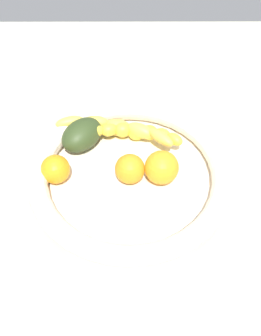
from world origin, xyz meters
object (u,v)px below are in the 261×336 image
Objects in this scene: avocado_dark at (82,135)px; banana_draped_left at (136,132)px; fruit_bowl at (130,175)px; banana_draped_right at (117,128)px; orange_mid_left at (131,171)px; orange_mid_right at (56,169)px; orange_front at (162,168)px.

banana_draped_left is at bearing -174.72° from avocado_dark.
fruit_bowl is 1.91× the size of banana_draped_left.
fruit_bowl is at bearing 103.45° from banana_draped_right.
orange_mid_left reaches higher than orange_mid_right.
orange_front is at bearing 127.18° from banana_draped_right.
banana_draped_left is at bearing -95.95° from orange_mid_left.
orange_mid_left is at bearing 177.79° from orange_mid_right.
banana_draped_left is at bearing -65.15° from orange_front.
fruit_bowl is 5.92× the size of orange_front.
avocado_dark reaches higher than fruit_bowl.
avocado_dark is (15.12, -8.83, -0.38)cm from orange_front.
orange_mid_right reaches higher than banana_draped_left.
fruit_bowl is 9.88cm from banana_draped_left.
orange_front is 19.21cm from orange_mid_right.
fruit_bowl is 4.04× the size of avocado_dark.
orange_front is 1.17× the size of orange_mid_right.
orange_front reaches higher than banana_draped_left.
fruit_bowl is at bearing 179.50° from orange_mid_right.
avocado_dark is (-4.08, -8.61, 0.06)cm from orange_mid_right.
banana_draped_left is 10.63cm from avocado_dark.
orange_mid_left reaches higher than banana_draped_right.
banana_draped_left is 3.97cm from banana_draped_right.
orange_mid_right is (13.47, -0.12, 1.72)cm from fruit_bowl.
orange_mid_right is (13.61, -0.53, -0.07)cm from orange_mid_left.
banana_draped_left is 10.17cm from orange_mid_left.
avocado_dark is at bearing -30.28° from orange_front.
banana_draped_left is 10.83cm from orange_front.
orange_front is (-8.33, 10.98, 0.56)cm from banana_draped_right.
orange_mid_right is (10.87, 10.76, 0.12)cm from banana_draped_right.
orange_front is 0.68× the size of avocado_dark.
banana_draped_left is 3.62× the size of orange_mid_right.
avocado_dark is at bearing 17.57° from banana_draped_right.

